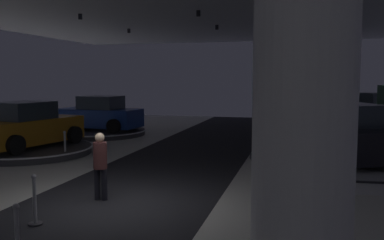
{
  "coord_description": "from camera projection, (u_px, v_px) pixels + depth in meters",
  "views": [
    {
      "loc": [
        4.0,
        -8.41,
        2.84
      ],
      "look_at": [
        0.35,
        5.6,
        1.4
      ],
      "focal_mm": 39.08,
      "sensor_mm": 36.0,
      "label": 1
    }
  ],
  "objects": [
    {
      "name": "display_platform_far_right",
      "position": [
        372.0,
        138.0,
        19.05
      ],
      "size": [
        5.68,
        5.68,
        0.22
      ],
      "color": "#B7B7BC",
      "rests_on": "ground"
    },
    {
      "name": "display_platform_mid_right",
      "position": [
        347.0,
        163.0,
        13.09
      ],
      "size": [
        6.06,
        6.06,
        0.36
      ],
      "color": "#B7B7BC",
      "rests_on": "ground"
    },
    {
      "name": "ground",
      "position": [
        114.0,
        206.0,
        9.38
      ],
      "size": [
        24.0,
        44.0,
        0.06
      ],
      "color": "silver"
    },
    {
      "name": "display_platform_deep_right",
      "position": [
        365.0,
        126.0,
        23.45
      ],
      "size": [
        5.58,
        5.58,
        0.35
      ],
      "color": "silver",
      "rests_on": "ground"
    },
    {
      "name": "display_platform_far_left",
      "position": [
        99.0,
        132.0,
        21.13
      ],
      "size": [
        4.72,
        4.72,
        0.26
      ],
      "color": "#333338",
      "rests_on": "ground"
    },
    {
      "name": "stanchion_b",
      "position": [
        65.0,
        149.0,
        14.72
      ],
      "size": [
        0.28,
        0.28,
        1.01
      ],
      "color": "#333338",
      "rests_on": "ground"
    },
    {
      "name": "pickup_truck_far_right",
      "position": [
        379.0,
        116.0,
        19.01
      ],
      "size": [
        5.68,
        4.38,
        2.3
      ],
      "color": "#2D5638",
      "rests_on": "display_platform_far_right"
    },
    {
      "name": "visitor_walking_near",
      "position": [
        100.0,
        162.0,
        9.72
      ],
      "size": [
        0.32,
        0.32,
        1.59
      ],
      "color": "black",
      "rests_on": "ground"
    },
    {
      "name": "display_car_deep_right",
      "position": [
        365.0,
        109.0,
        23.38
      ],
      "size": [
        4.48,
        3.87,
        1.71
      ],
      "color": "#2D5638",
      "rests_on": "display_platform_deep_right"
    },
    {
      "name": "display_car_far_left",
      "position": [
        99.0,
        115.0,
        21.04
      ],
      "size": [
        4.35,
        2.52,
        1.71
      ],
      "color": "navy",
      "rests_on": "display_platform_far_left"
    },
    {
      "name": "stanchion_a",
      "position": [
        35.0,
        206.0,
        8.1
      ],
      "size": [
        0.28,
        0.28,
        1.01
      ],
      "color": "#333338",
      "rests_on": "ground"
    },
    {
      "name": "column_right",
      "position": [
        304.0,
        85.0,
        5.89
      ],
      "size": [
        1.45,
        1.45,
        5.5
      ],
      "color": "silver",
      "rests_on": "ground"
    },
    {
      "name": "display_car_mid_right",
      "position": [
        348.0,
        134.0,
        12.96
      ],
      "size": [
        3.41,
        4.57,
        1.71
      ],
      "color": "black",
      "rests_on": "display_platform_mid_right"
    },
    {
      "name": "display_platform_mid_left",
      "position": [
        29.0,
        150.0,
        15.78
      ],
      "size": [
        4.74,
        4.74,
        0.27
      ],
      "color": "#333338",
      "rests_on": "ground"
    },
    {
      "name": "display_car_mid_left",
      "position": [
        27.0,
        127.0,
        15.66
      ],
      "size": [
        2.89,
        4.48,
        1.71
      ],
      "color": "#B77519",
      "rests_on": "display_platform_mid_left"
    }
  ]
}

